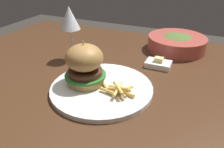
{
  "coord_description": "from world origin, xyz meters",
  "views": [
    {
      "loc": [
        0.22,
        -0.57,
        1.09
      ],
      "look_at": [
        -0.01,
        -0.06,
        0.78
      ],
      "focal_mm": 35.0,
      "sensor_mm": 36.0,
      "label": 1
    }
  ],
  "objects_px": {
    "main_plate": "(102,88)",
    "wine_glass": "(70,19)",
    "butter_dish": "(158,64)",
    "soup_bowl": "(177,43)",
    "burger_sandwich": "(85,64)"
  },
  "relations": [
    {
      "from": "wine_glass",
      "to": "main_plate",
      "type": "bearing_deg",
      "value": -37.57
    },
    {
      "from": "wine_glass",
      "to": "butter_dish",
      "type": "xyz_separation_m",
      "value": [
        0.32,
        0.07,
        -0.14
      ]
    },
    {
      "from": "main_plate",
      "to": "soup_bowl",
      "type": "distance_m",
      "value": 0.43
    },
    {
      "from": "main_plate",
      "to": "wine_glass",
      "type": "bearing_deg",
      "value": 142.43
    },
    {
      "from": "butter_dish",
      "to": "burger_sandwich",
      "type": "bearing_deg",
      "value": -127.59
    },
    {
      "from": "main_plate",
      "to": "soup_bowl",
      "type": "height_order",
      "value": "soup_bowl"
    },
    {
      "from": "burger_sandwich",
      "to": "soup_bowl",
      "type": "height_order",
      "value": "burger_sandwich"
    },
    {
      "from": "main_plate",
      "to": "butter_dish",
      "type": "bearing_deg",
      "value": 62.21
    },
    {
      "from": "main_plate",
      "to": "wine_glass",
      "type": "relative_size",
      "value": 1.51
    },
    {
      "from": "butter_dish",
      "to": "main_plate",
      "type": "bearing_deg",
      "value": -117.79
    },
    {
      "from": "burger_sandwich",
      "to": "soup_bowl",
      "type": "xyz_separation_m",
      "value": [
        0.2,
        0.41,
        -0.04
      ]
    },
    {
      "from": "burger_sandwich",
      "to": "soup_bowl",
      "type": "relative_size",
      "value": 0.56
    },
    {
      "from": "main_plate",
      "to": "soup_bowl",
      "type": "bearing_deg",
      "value": 70.23
    },
    {
      "from": "main_plate",
      "to": "burger_sandwich",
      "type": "relative_size",
      "value": 2.28
    },
    {
      "from": "wine_glass",
      "to": "butter_dish",
      "type": "relative_size",
      "value": 2.27
    }
  ]
}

